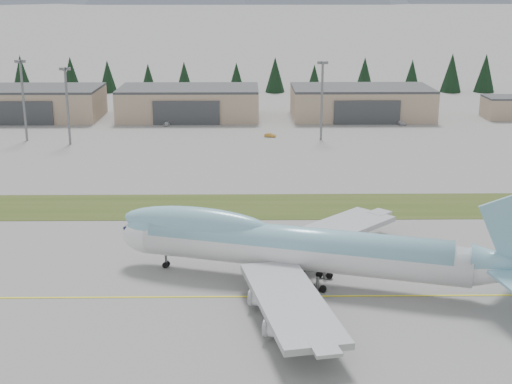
{
  "coord_description": "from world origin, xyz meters",
  "views": [
    {
      "loc": [
        5.02,
        -97.08,
        44.23
      ],
      "look_at": [
        6.67,
        28.33,
        8.0
      ],
      "focal_mm": 50.0,
      "sensor_mm": 36.0,
      "label": 1
    }
  ],
  "objects_px": {
    "hangar_left": "(31,103)",
    "service_vehicle_b": "(270,137)",
    "boeing_747_freighter": "(297,247)",
    "service_vehicle_c": "(400,125)",
    "hangar_right": "(361,102)",
    "service_vehicle_a": "(167,126)",
    "hangar_center": "(189,103)"
  },
  "relations": [
    {
      "from": "hangar_left",
      "to": "service_vehicle_b",
      "type": "bearing_deg",
      "value": -22.12
    },
    {
      "from": "boeing_747_freighter",
      "to": "hangar_left",
      "type": "relative_size",
      "value": 1.39
    },
    {
      "from": "service_vehicle_c",
      "to": "hangar_right",
      "type": "bearing_deg",
      "value": 110.69
    },
    {
      "from": "service_vehicle_a",
      "to": "service_vehicle_c",
      "type": "xyz_separation_m",
      "value": [
        77.66,
        0.41,
        0.0
      ]
    },
    {
      "from": "boeing_747_freighter",
      "to": "hangar_center",
      "type": "relative_size",
      "value": 1.39
    },
    {
      "from": "hangar_left",
      "to": "hangar_center",
      "type": "distance_m",
      "value": 55.0
    },
    {
      "from": "hangar_right",
      "to": "service_vehicle_b",
      "type": "distance_m",
      "value": 47.14
    },
    {
      "from": "hangar_right",
      "to": "hangar_left",
      "type": "bearing_deg",
      "value": 180.0
    },
    {
      "from": "service_vehicle_a",
      "to": "service_vehicle_c",
      "type": "height_order",
      "value": "service_vehicle_c"
    },
    {
      "from": "boeing_747_freighter",
      "to": "service_vehicle_c",
      "type": "distance_m",
      "value": 137.85
    },
    {
      "from": "hangar_right",
      "to": "service_vehicle_a",
      "type": "height_order",
      "value": "hangar_right"
    },
    {
      "from": "hangar_left",
      "to": "service_vehicle_b",
      "type": "distance_m",
      "value": 88.86
    },
    {
      "from": "boeing_747_freighter",
      "to": "hangar_right",
      "type": "bearing_deg",
      "value": 94.26
    },
    {
      "from": "hangar_left",
      "to": "hangar_right",
      "type": "distance_m",
      "value": 115.0
    },
    {
      "from": "service_vehicle_c",
      "to": "service_vehicle_a",
      "type": "bearing_deg",
      "value": 161.89
    },
    {
      "from": "hangar_left",
      "to": "service_vehicle_a",
      "type": "xyz_separation_m",
      "value": [
        48.58,
        -14.23,
        -5.39
      ]
    },
    {
      "from": "hangar_center",
      "to": "service_vehicle_c",
      "type": "height_order",
      "value": "hangar_center"
    },
    {
      "from": "boeing_747_freighter",
      "to": "service_vehicle_b",
      "type": "bearing_deg",
      "value": 107.14
    },
    {
      "from": "boeing_747_freighter",
      "to": "service_vehicle_b",
      "type": "relative_size",
      "value": 18.75
    },
    {
      "from": "hangar_left",
      "to": "hangar_center",
      "type": "relative_size",
      "value": 1.0
    },
    {
      "from": "hangar_left",
      "to": "hangar_right",
      "type": "height_order",
      "value": "same"
    },
    {
      "from": "boeing_747_freighter",
      "to": "hangar_right",
      "type": "height_order",
      "value": "boeing_747_freighter"
    },
    {
      "from": "hangar_right",
      "to": "service_vehicle_b",
      "type": "relative_size",
      "value": 13.48
    },
    {
      "from": "hangar_right",
      "to": "service_vehicle_a",
      "type": "bearing_deg",
      "value": -167.9
    },
    {
      "from": "boeing_747_freighter",
      "to": "service_vehicle_a",
      "type": "xyz_separation_m",
      "value": [
        -34.14,
        130.27,
        -5.81
      ]
    },
    {
      "from": "hangar_left",
      "to": "service_vehicle_b",
      "type": "relative_size",
      "value": 13.48
    },
    {
      "from": "hangar_left",
      "to": "service_vehicle_a",
      "type": "bearing_deg",
      "value": -16.33
    },
    {
      "from": "service_vehicle_a",
      "to": "service_vehicle_b",
      "type": "distance_m",
      "value": 38.67
    },
    {
      "from": "hangar_center",
      "to": "service_vehicle_b",
      "type": "bearing_deg",
      "value": -50.87
    },
    {
      "from": "hangar_center",
      "to": "service_vehicle_b",
      "type": "distance_m",
      "value": 43.39
    },
    {
      "from": "hangar_center",
      "to": "service_vehicle_a",
      "type": "xyz_separation_m",
      "value": [
        -6.42,
        -14.23,
        -5.39
      ]
    },
    {
      "from": "hangar_center",
      "to": "service_vehicle_c",
      "type": "bearing_deg",
      "value": -10.98
    }
  ]
}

